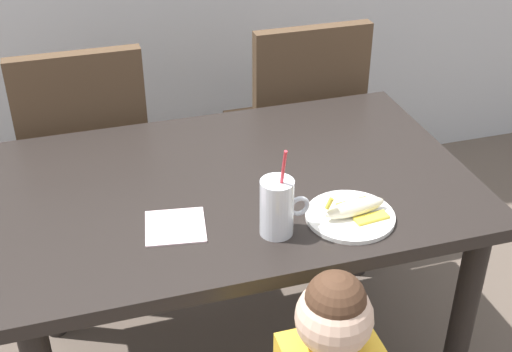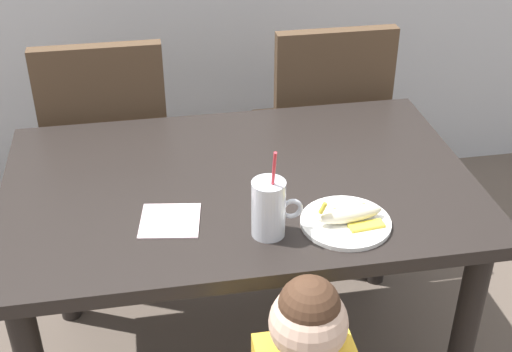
# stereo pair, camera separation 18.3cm
# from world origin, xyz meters

# --- Properties ---
(dining_table) EXTENTS (1.31, 0.84, 0.73)m
(dining_table) POSITION_xyz_m (0.00, 0.00, 0.62)
(dining_table) COLOR black
(dining_table) RESTS_ON ground
(dining_chair_left) EXTENTS (0.44, 0.45, 0.96)m
(dining_chair_left) POSITION_xyz_m (-0.38, 0.62, 0.54)
(dining_chair_left) COLOR #4C3826
(dining_chair_left) RESTS_ON ground
(dining_chair_right) EXTENTS (0.44, 0.44, 0.96)m
(dining_chair_right) POSITION_xyz_m (0.41, 0.62, 0.54)
(dining_chair_right) COLOR #4C3826
(dining_chair_right) RESTS_ON ground
(milk_cup) EXTENTS (0.13, 0.08, 0.25)m
(milk_cup) POSITION_xyz_m (0.03, -0.26, 0.80)
(milk_cup) COLOR silver
(milk_cup) RESTS_ON dining_table
(snack_plate) EXTENTS (0.23, 0.23, 0.01)m
(snack_plate) POSITION_xyz_m (0.23, -0.26, 0.74)
(snack_plate) COLOR white
(snack_plate) RESTS_ON dining_table
(peeled_banana) EXTENTS (0.17, 0.11, 0.07)m
(peeled_banana) POSITION_xyz_m (0.24, -0.26, 0.76)
(peeled_banana) COLOR #F4EAC6
(peeled_banana) RESTS_ON snack_plate
(paper_napkin) EXTENTS (0.17, 0.17, 0.00)m
(paper_napkin) POSITION_xyz_m (-0.21, -0.17, 0.73)
(paper_napkin) COLOR silver
(paper_napkin) RESTS_ON dining_table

